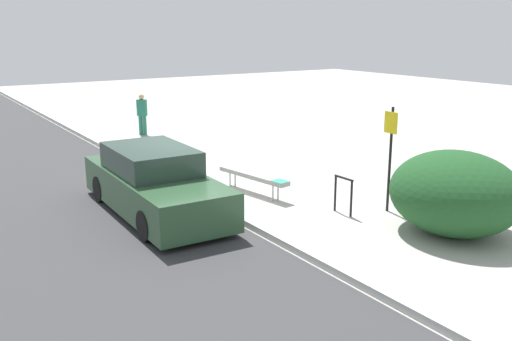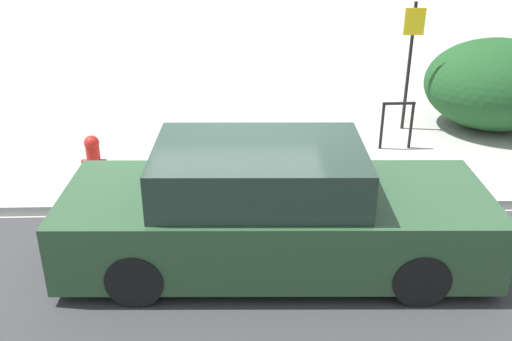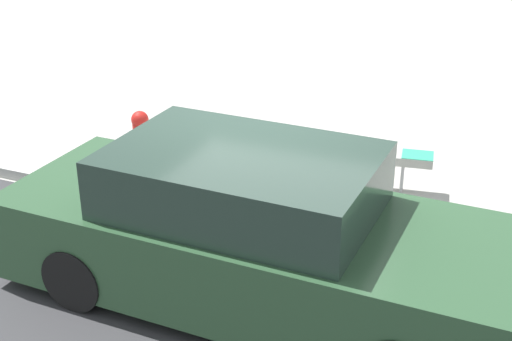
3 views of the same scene
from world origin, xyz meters
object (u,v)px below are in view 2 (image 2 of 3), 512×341
Objects in this scene: sign_post at (410,55)px; fire_hydrant at (94,159)px; bench at (260,143)px; parked_car_near at (272,211)px; bike_rack at (397,120)px.

fire_hydrant is (-5.18, -2.20, -0.98)m from sign_post.
fire_hydrant reaches higher than bench.
parked_car_near is at bearing -40.25° from fire_hydrant.
fire_hydrant is (-2.46, -0.45, -0.03)m from bench.
parked_car_near reaches higher than fire_hydrant.
bike_rack is 1.35m from sign_post.
sign_post reaches higher than bench.
bike_rack is 1.08× the size of fire_hydrant.
bench is 3.36m from sign_post.
parked_car_near is at bearing -98.21° from bench.
bike_rack is at bearing 9.80° from bench.
fire_hydrant is (-4.79, -1.25, -0.09)m from bike_rack.
bench is at bearing 92.39° from parked_car_near.
sign_post is 5.13m from parked_car_near.
bike_rack is at bearing 57.27° from parked_car_near.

